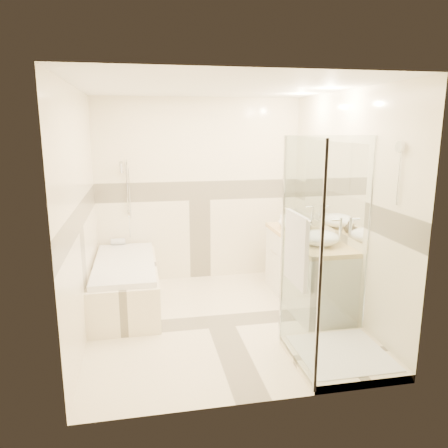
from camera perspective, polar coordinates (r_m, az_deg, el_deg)
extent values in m
cube|color=#FAEBC7|center=(4.98, -0.59, -12.61)|extent=(2.80, 3.00, 0.01)
cube|color=white|center=(4.52, -0.67, 17.53)|extent=(2.80, 3.00, 0.01)
cube|color=#FFF0CB|center=(6.05, -3.22, 4.36)|extent=(2.80, 0.01, 2.50)
cube|color=#FFF0CB|center=(3.16, 4.34, -3.38)|extent=(2.80, 0.01, 2.50)
cube|color=#FFF0CB|center=(4.55, -18.30, 0.99)|extent=(0.01, 3.00, 2.50)
cube|color=#FFF0CB|center=(5.03, 15.33, 2.24)|extent=(0.01, 3.00, 2.50)
cube|color=white|center=(5.26, 13.85, 4.96)|extent=(0.01, 1.60, 1.00)
cylinder|color=silver|center=(5.95, -12.55, 4.91)|extent=(0.02, 0.02, 0.70)
cube|color=#FFF0CB|center=(5.42, -12.71, -7.87)|extent=(0.75, 1.70, 0.50)
cube|color=white|center=(5.33, -12.86, -5.05)|extent=(0.69, 1.60, 0.06)
ellipsoid|color=white|center=(5.34, -12.83, -5.56)|extent=(0.56, 1.40, 0.16)
cube|color=white|center=(5.39, 10.71, -6.18)|extent=(0.55, 1.60, 0.80)
cylinder|color=silver|center=(4.89, 9.33, -6.25)|extent=(0.01, 0.24, 0.01)
cylinder|color=silver|center=(5.61, 6.51, -3.68)|extent=(0.01, 0.24, 0.01)
cube|color=#F3CC80|center=(5.27, 10.90, -1.80)|extent=(0.57, 1.62, 0.05)
cube|color=#FFF0CB|center=(4.34, 15.08, -16.44)|extent=(0.90, 0.90, 0.08)
cube|color=white|center=(4.32, 15.11, -15.92)|extent=(0.80, 0.80, 0.01)
cube|color=white|center=(3.79, 9.88, -4.12)|extent=(0.01, 0.90, 2.00)
cube|color=white|center=(4.35, 13.29, -2.08)|extent=(0.90, 0.01, 2.00)
cylinder|color=silver|center=(3.39, 12.49, -6.25)|extent=(0.03, 0.03, 2.00)
cylinder|color=silver|center=(4.19, 7.63, -2.40)|extent=(0.03, 0.03, 2.00)
cylinder|color=silver|center=(4.55, 18.43, -1.73)|extent=(0.03, 0.03, 2.00)
cylinder|color=silver|center=(4.02, 21.98, 9.33)|extent=(0.03, 0.10, 0.10)
cylinder|color=silver|center=(3.69, 9.56, 1.21)|extent=(0.02, 0.60, 0.02)
cube|color=silver|center=(3.76, 9.40, -3.28)|extent=(0.04, 0.48, 0.62)
ellipsoid|color=white|center=(5.59, 9.30, 0.24)|extent=(0.43, 0.43, 0.17)
ellipsoid|color=white|center=(4.87, 12.52, -1.78)|extent=(0.41, 0.41, 0.16)
cylinder|color=silver|center=(5.66, 11.46, 0.93)|extent=(0.03, 0.03, 0.29)
cylinder|color=silver|center=(5.61, 11.02, 2.17)|extent=(0.10, 0.03, 0.03)
cylinder|color=silver|center=(4.95, 14.95, -0.90)|extent=(0.03, 0.03, 0.29)
cylinder|color=silver|center=(4.90, 14.48, 0.50)|extent=(0.11, 0.03, 0.03)
imported|color=black|center=(5.19, 10.98, -0.96)|extent=(0.08, 0.09, 0.14)
imported|color=black|center=(5.29, 10.52, -0.63)|extent=(0.12, 0.12, 0.15)
cube|color=silver|center=(5.89, 8.23, 0.51)|extent=(0.24, 0.32, 0.09)
cylinder|color=silver|center=(6.05, -13.67, -2.24)|extent=(0.19, 0.09, 0.09)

